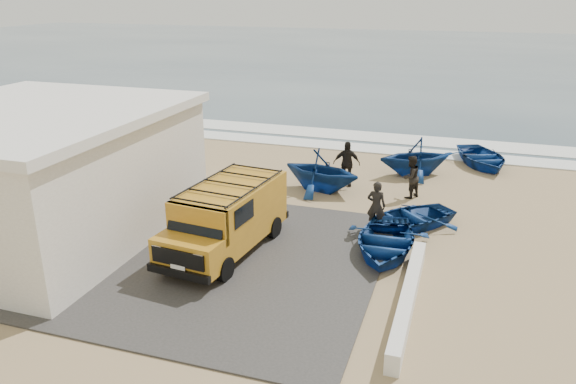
% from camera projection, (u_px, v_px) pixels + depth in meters
% --- Properties ---
extents(ground, '(160.00, 160.00, 0.00)m').
position_uv_depth(ground, '(269.00, 237.00, 19.01)').
color(ground, tan).
extents(slab, '(12.00, 10.00, 0.05)m').
position_uv_depth(slab, '(188.00, 253.00, 17.80)').
color(slab, '#3E3B39').
rests_on(slab, ground).
extents(ocean, '(180.00, 88.00, 0.01)m').
position_uv_depth(ocean, '(424.00, 56.00, 69.01)').
color(ocean, '#385166').
rests_on(ocean, ground).
extents(surf_line, '(180.00, 1.60, 0.06)m').
position_uv_depth(surf_line, '(346.00, 147.00, 29.72)').
color(surf_line, white).
rests_on(surf_line, ground).
extents(surf_wash, '(180.00, 2.20, 0.04)m').
position_uv_depth(surf_wash, '(355.00, 136.00, 31.95)').
color(surf_wash, white).
rests_on(surf_wash, ground).
extents(building, '(8.40, 9.40, 4.30)m').
position_uv_depth(building, '(36.00, 173.00, 18.67)').
color(building, white).
rests_on(building, ground).
extents(parapet, '(0.35, 6.00, 0.55)m').
position_uv_depth(parapet, '(408.00, 298.00, 14.78)').
color(parapet, silver).
rests_on(parapet, ground).
extents(van, '(2.56, 5.36, 2.22)m').
position_uv_depth(van, '(227.00, 216.00, 17.69)').
color(van, '#C1841D').
rests_on(van, ground).
extents(boat_near_left, '(2.91, 3.95, 0.79)m').
position_uv_depth(boat_near_left, '(385.00, 241.00, 17.80)').
color(boat_near_left, navy).
rests_on(boat_near_left, ground).
extents(boat_near_right, '(4.19, 4.17, 0.71)m').
position_uv_depth(boat_near_right, '(409.00, 217.00, 19.72)').
color(boat_near_right, navy).
rests_on(boat_near_right, ground).
extents(boat_mid_left, '(3.95, 3.62, 1.76)m').
position_uv_depth(boat_mid_left, '(321.00, 170.00, 23.12)').
color(boat_mid_left, navy).
rests_on(boat_mid_left, ground).
extents(boat_far_left, '(4.25, 4.08, 1.73)m').
position_uv_depth(boat_far_left, '(415.00, 156.00, 25.05)').
color(boat_far_left, navy).
rests_on(boat_far_left, ground).
extents(boat_far_right, '(4.07, 4.68, 0.81)m').
position_uv_depth(boat_far_right, '(482.00, 157.00, 26.55)').
color(boat_far_right, navy).
rests_on(boat_far_right, ground).
extents(fisherman_front, '(0.65, 0.43, 1.77)m').
position_uv_depth(fisherman_front, '(376.00, 206.00, 19.32)').
color(fisherman_front, black).
rests_on(fisherman_front, ground).
extents(fisherman_middle, '(1.01, 1.07, 1.73)m').
position_uv_depth(fisherman_middle, '(411.00, 177.00, 22.34)').
color(fisherman_middle, black).
rests_on(fisherman_middle, ground).
extents(fisherman_back, '(1.21, 0.70, 1.94)m').
position_uv_depth(fisherman_back, '(347.00, 164.00, 23.67)').
color(fisherman_back, black).
rests_on(fisherman_back, ground).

